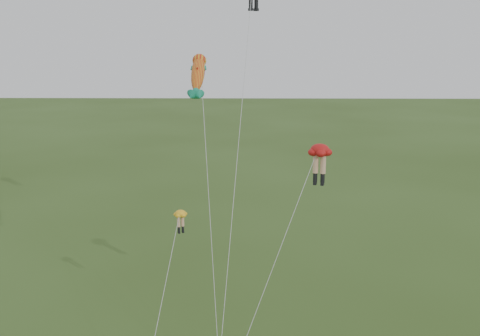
{
  "coord_description": "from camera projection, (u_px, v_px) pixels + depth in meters",
  "views": [
    {
      "loc": [
        1.61,
        -27.16,
        18.8
      ],
      "look_at": [
        1.11,
        6.0,
        10.83
      ],
      "focal_mm": 40.0,
      "sensor_mm": 36.0,
      "label": 1
    }
  ],
  "objects": [
    {
      "name": "legs_kite_red_mid",
      "position": [
        318.0,
        156.0,
        30.99
      ],
      "size": [
        6.49,
        6.78,
        12.95
      ],
      "rotation": [
        0.0,
        0.0,
        -0.31
      ],
      "color": "#B51312",
      "rests_on": "ground"
    },
    {
      "name": "fish_kite",
      "position": [
        198.0,
        74.0,
        31.99
      ],
      "size": [
        2.11,
        8.23,
        18.29
      ],
      "rotation": [
        0.63,
        0.0,
        -0.01
      ],
      "color": "gold",
      "rests_on": "ground"
    },
    {
      "name": "legs_kite_yellow",
      "position": [
        179.0,
        224.0,
        33.91
      ],
      "size": [
        1.88,
        10.72,
        8.18
      ],
      "rotation": [
        0.0,
        0.0,
        0.51
      ],
      "color": "yellow",
      "rests_on": "ground"
    }
  ]
}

